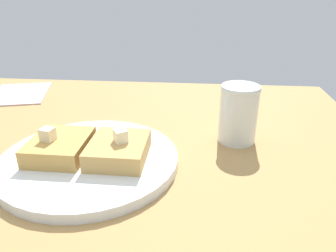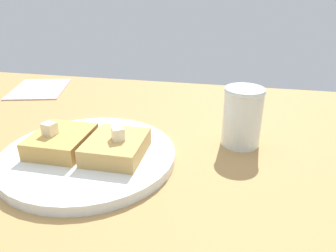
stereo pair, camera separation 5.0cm
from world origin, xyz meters
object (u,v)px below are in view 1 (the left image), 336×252
plate (89,160)px  fork (99,132)px  syrup_jar (238,116)px  napkin (20,94)px

plate → fork: 7.90cm
plate → syrup_jar: syrup_jar is taller
fork → plate: bearing=-85.0°
syrup_jar → napkin: (-48.81, 19.78, -4.33)cm
napkin → fork: bearing=-40.7°
plate → syrup_jar: bearing=24.4°
plate → fork: fork is taller
plate → fork: bearing=95.0°
fork → napkin: (-25.71, 22.11, -1.52)cm
syrup_jar → napkin: syrup_jar is taller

